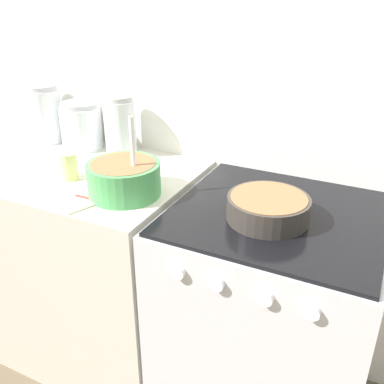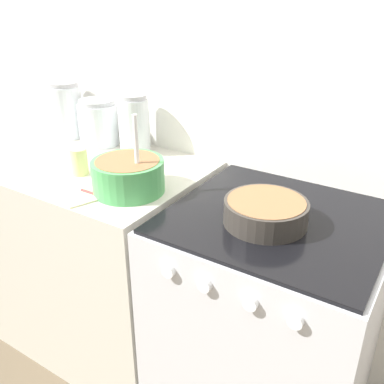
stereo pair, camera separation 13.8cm
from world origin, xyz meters
name	(u,v)px [view 1 (the left image)]	position (x,y,z in m)	size (l,w,h in m)	color
wall_back	(220,83)	(0.00, 0.67, 1.20)	(4.84, 0.05, 2.40)	white
countertop_cabinet	(88,262)	(-0.46, 0.32, 0.44)	(0.92, 0.64, 0.89)	beige
stove	(268,320)	(0.36, 0.32, 0.44)	(0.68, 0.66, 0.89)	silver
mixing_bowl	(124,177)	(-0.16, 0.21, 0.95)	(0.25, 0.25, 0.28)	#4CA559
baking_pan	(268,207)	(0.34, 0.26, 0.93)	(0.25, 0.25, 0.08)	#38332D
storage_jar_left	(45,118)	(-0.80, 0.53, 1.00)	(0.16, 0.16, 0.26)	silver
storage_jar_middle	(82,129)	(-0.60, 0.53, 0.97)	(0.18, 0.18, 0.20)	silver
storage_jar_right	(120,130)	(-0.39, 0.53, 0.99)	(0.13, 0.13, 0.25)	silver
tin_can	(69,166)	(-0.41, 0.23, 0.94)	(0.07, 0.07, 0.10)	beige
recipe_page	(82,195)	(-0.28, 0.14, 0.89)	(0.25, 0.26, 0.01)	beige
measuring_spoon	(97,198)	(-0.20, 0.12, 0.90)	(0.12, 0.04, 0.04)	red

